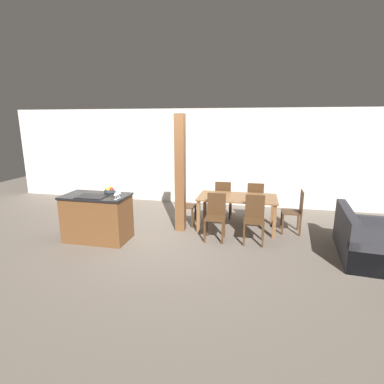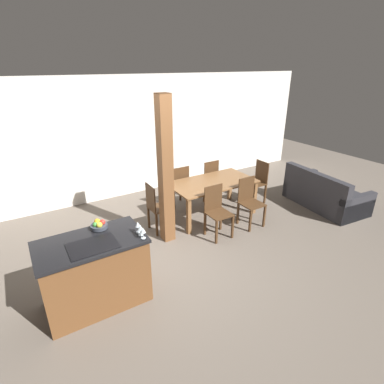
{
  "view_description": "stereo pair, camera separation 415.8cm",
  "coord_description": "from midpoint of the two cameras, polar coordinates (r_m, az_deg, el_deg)",
  "views": [
    {
      "loc": [
        1.86,
        -5.59,
        2.36
      ],
      "look_at": [
        0.6,
        0.2,
        0.95
      ],
      "focal_mm": 28.0,
      "sensor_mm": 36.0,
      "label": 1
    },
    {
      "loc": [
        -1.78,
        -3.67,
        2.91
      ],
      "look_at": [
        0.6,
        0.2,
        0.95
      ],
      "focal_mm": 28.0,
      "sensor_mm": 36.0,
      "label": 2
    }
  ],
  "objects": [
    {
      "name": "wine_glass_far",
      "position": [
        4.45,
        -37.98,
        -2.71
      ],
      "size": [
        0.07,
        0.07,
        0.15
      ],
      "color": "silver",
      "rests_on": "kitchen_island"
    },
    {
      "name": "dining_chair_far_left",
      "position": [
        6.63,
        -20.73,
        2.93
      ],
      "size": [
        0.4,
        0.4,
        0.94
      ],
      "rotation": [
        0.0,
        0.0,
        3.14
      ],
      "color": "#472D19",
      "rests_on": "ground_plane"
    },
    {
      "name": "dining_chair_near_right",
      "position": [
        5.56,
        -9.92,
        0.32
      ],
      "size": [
        0.4,
        0.4,
        0.94
      ],
      "color": "#472D19",
      "rests_on": "ground_plane"
    },
    {
      "name": "wine_glass_near",
      "position": [
        4.3,
        -38.13,
        -3.55
      ],
      "size": [
        0.07,
        0.07,
        0.15
      ],
      "color": "silver",
      "rests_on": "kitchen_island"
    },
    {
      "name": "wall_back",
      "position": [
        7.57,
        -31.97,
        10.11
      ],
      "size": [
        11.2,
        0.08,
        2.7
      ],
      "color": "silver",
      "rests_on": "ground_plane"
    },
    {
      "name": "fruit_bowl",
      "position": [
        4.88,
        -41.96,
        -2.68
      ],
      "size": [
        0.22,
        0.22,
        0.12
      ],
      "color": "#383D47",
      "rests_on": "kitchen_island"
    },
    {
      "name": "dining_chair_head_end",
      "position": [
        5.9,
        -27.25,
        -0.7
      ],
      "size": [
        0.4,
        0.4,
        0.94
      ],
      "rotation": [
        0.0,
        0.0,
        1.57
      ],
      "color": "#472D19",
      "rests_on": "ground_plane"
    },
    {
      "name": "ground_plane",
      "position": [
        5.33,
        -27.91,
        -9.34
      ],
      "size": [
        16.0,
        16.0,
        0.0
      ],
      "primitive_type": "plane",
      "color": "#665B51"
    },
    {
      "name": "couch",
      "position": [
        6.36,
        7.5,
        1.25
      ],
      "size": [
        1.07,
        1.74,
        0.83
      ],
      "rotation": [
        0.0,
        0.0,
        1.47
      ],
      "color": "#2D2D33",
      "rests_on": "ground_plane"
    },
    {
      "name": "wine_glass_middle",
      "position": [
        4.38,
        -38.05,
        -3.12
      ],
      "size": [
        0.07,
        0.07,
        0.15
      ],
      "color": "silver",
      "rests_on": "kitchen_island"
    },
    {
      "name": "dining_chair_far_right",
      "position": [
        6.79,
        -14.41,
        4.22
      ],
      "size": [
        0.4,
        0.4,
        0.94
      ],
      "rotation": [
        0.0,
        0.0,
        3.14
      ],
      "color": "#472D19",
      "rests_on": "ground_plane"
    },
    {
      "name": "kitchen_island",
      "position": [
        4.92,
        -42.73,
        -9.61
      ],
      "size": [
        1.29,
        0.74,
        0.95
      ],
      "color": "brown",
      "rests_on": "ground_plane"
    },
    {
      "name": "dining_chair_foot_end",
      "position": [
        6.47,
        -5.34,
        3.91
      ],
      "size": [
        0.4,
        0.4,
        0.94
      ],
      "rotation": [
        0.0,
        0.0,
        -1.57
      ],
      "color": "#472D19",
      "rests_on": "ground_plane"
    },
    {
      "name": "dining_chair_near_left",
      "position": [
        5.36,
        -17.55,
        -1.39
      ],
      "size": [
        0.4,
        0.4,
        0.94
      ],
      "color": "#472D19",
      "rests_on": "ground_plane"
    },
    {
      "name": "timber_post",
      "position": [
        5.32,
        -28.04,
        5.54
      ],
      "size": [
        0.2,
        0.2,
        2.51
      ],
      "color": "brown",
      "rests_on": "ground_plane"
    },
    {
      "name": "dining_table",
      "position": [
        6.02,
        -15.94,
        3.04
      ],
      "size": [
        1.72,
        0.94,
        0.74
      ],
      "color": "brown",
      "rests_on": "ground_plane"
    }
  ]
}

